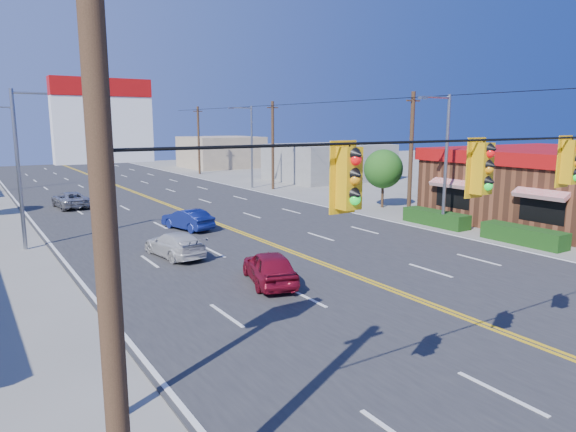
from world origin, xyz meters
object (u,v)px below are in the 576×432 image
pizza_hut_sign (107,181)px  car_magenta (270,269)px  car_white (175,245)px  car_blue (188,220)px  kfc (560,184)px  car_silver (70,200)px

pizza_hut_sign → car_magenta: (7.49, 6.22, -4.51)m
car_white → car_magenta: bearing=98.8°
car_blue → kfc: bearing=141.8°
kfc → pizza_hut_sign: (-30.90, -8.00, 2.80)m
pizza_hut_sign → car_white: bearing=64.6°
car_magenta → car_silver: car_magenta is taller
car_white → car_silver: (-1.47, 18.04, 0.02)m
car_magenta → kfc: bearing=-159.1°
kfc → pizza_hut_sign: size_ratio=2.38×
pizza_hut_sign → car_blue: size_ratio=1.83×
kfc → pizza_hut_sign: bearing=-165.5°
car_blue → car_silver: car_blue is taller
car_magenta → car_blue: car_magenta is taller
car_magenta → car_white: size_ratio=0.97×
car_magenta → car_silver: (-3.12, 24.12, -0.06)m
kfc → car_blue: bearing=155.8°
pizza_hut_sign → car_white: size_ratio=1.68×
kfc → car_silver: bearing=139.9°
kfc → car_white: size_ratio=4.01×
kfc → car_blue: size_ratio=4.35×
car_magenta → car_blue: 11.79m
kfc → car_blue: 24.34m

